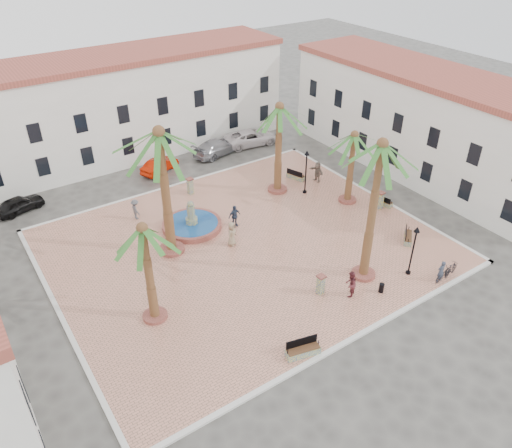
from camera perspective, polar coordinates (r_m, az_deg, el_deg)
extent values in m
plane|color=#56544F|center=(35.85, -1.33, -2.63)|extent=(120.00, 120.00, 0.00)
cube|color=tan|center=(35.80, -1.33, -2.53)|extent=(26.00, 22.00, 0.15)
cube|color=silver|center=(44.09, -9.13, 4.41)|extent=(26.30, 0.30, 0.16)
cube|color=silver|center=(29.34, 10.71, -12.90)|extent=(26.30, 0.30, 0.16)
cube|color=silver|center=(43.08, 13.38, 3.17)|extent=(0.30, 22.30, 0.16)
cube|color=silver|center=(32.33, -21.38, -9.86)|extent=(0.30, 22.30, 0.16)
cube|color=white|center=(50.02, -14.25, 12.90)|extent=(30.00, 7.00, 9.00)
cube|color=#A64A3B|center=(48.67, -15.04, 18.13)|extent=(30.40, 7.40, 0.50)
cube|color=black|center=(45.60, -23.16, 6.05)|extent=(1.00, 0.12, 1.60)
cube|color=black|center=(46.26, -18.72, 7.39)|extent=(1.00, 0.12, 1.60)
cube|color=black|center=(47.21, -14.41, 8.64)|extent=(1.00, 0.12, 1.60)
cube|color=black|center=(48.44, -10.26, 9.79)|extent=(1.00, 0.12, 1.60)
cube|color=black|center=(49.91, -6.32, 10.83)|extent=(1.00, 0.12, 1.60)
cube|color=black|center=(51.62, -2.59, 11.76)|extent=(1.00, 0.12, 1.60)
cube|color=black|center=(53.53, 0.90, 12.58)|extent=(1.00, 0.12, 1.60)
cube|color=black|center=(44.46, -24.00, 9.48)|extent=(1.00, 0.12, 1.60)
cube|color=black|center=(45.14, -19.40, 10.81)|extent=(1.00, 0.12, 1.60)
cube|color=black|center=(46.11, -14.93, 12.03)|extent=(1.00, 0.12, 1.60)
cube|color=black|center=(47.36, -10.63, 13.12)|extent=(1.00, 0.12, 1.60)
cube|color=black|center=(48.87, -6.54, 14.08)|extent=(1.00, 0.12, 1.60)
cube|color=black|center=(50.61, -2.68, 14.92)|extent=(1.00, 0.12, 1.60)
cube|color=black|center=(52.56, 0.93, 15.65)|extent=(1.00, 0.12, 1.60)
cube|color=white|center=(47.45, 18.31, 10.82)|extent=(7.00, 26.00, 8.50)
cube|color=#A64A3B|center=(46.06, 19.30, 15.98)|extent=(7.40, 26.40, 0.50)
cube|color=black|center=(40.12, 26.96, 1.35)|extent=(0.12, 1.00, 1.60)
cube|color=black|center=(41.66, 22.80, 3.61)|extent=(0.12, 1.00, 1.60)
cube|color=black|center=(43.47, 18.94, 5.68)|extent=(0.12, 1.00, 1.60)
cube|color=black|center=(45.51, 15.38, 7.55)|extent=(0.12, 1.00, 1.60)
cube|color=black|center=(47.75, 12.11, 9.23)|extent=(0.12, 1.00, 1.60)
cube|color=black|center=(50.16, 9.12, 10.73)|extent=(0.12, 1.00, 1.60)
cube|color=black|center=(52.73, 6.39, 12.06)|extent=(0.12, 1.00, 1.60)
cube|color=black|center=(40.41, 23.70, 7.31)|extent=(0.12, 1.00, 1.60)
cube|color=black|center=(42.27, 19.66, 9.28)|extent=(0.12, 1.00, 1.60)
cube|color=black|center=(44.36, 15.95, 11.04)|extent=(0.12, 1.00, 1.60)
cube|color=black|center=(46.66, 12.54, 12.60)|extent=(0.12, 1.00, 1.60)
cube|color=black|center=(49.13, 9.43, 13.96)|extent=(0.12, 1.00, 1.60)
cube|color=black|center=(51.74, 6.59, 15.16)|extent=(0.12, 1.00, 1.60)
cube|color=black|center=(26.38, -25.15, -16.27)|extent=(0.12, 1.00, 1.60)
cube|color=black|center=(29.34, -26.82, -10.97)|extent=(0.12, 1.00, 1.60)
cube|color=black|center=(21.44, -24.74, -18.16)|extent=(0.12, 1.00, 1.60)
cube|color=black|center=(24.35, -26.82, -11.55)|extent=(0.12, 1.00, 1.60)
cylinder|color=#A35246|center=(37.84, -7.32, -0.14)|extent=(4.46, 4.46, 0.42)
cylinder|color=#194C8C|center=(37.73, -7.34, 0.11)|extent=(3.93, 3.93, 0.06)
cylinder|color=gray|center=(37.72, -7.34, 0.13)|extent=(0.96, 0.96, 0.85)
cylinder|color=gray|center=(37.27, -7.43, 1.23)|extent=(0.64, 0.64, 1.27)
sphere|color=gray|center=(36.86, -7.52, 2.28)|extent=(0.47, 0.47, 0.47)
cylinder|color=#A35246|center=(35.63, -9.59, -2.84)|extent=(1.79, 1.79, 0.27)
cylinder|color=brown|center=(33.25, -10.29, 3.43)|extent=(0.58, 0.58, 8.69)
sphere|color=brown|center=(31.37, -11.08, 10.34)|extent=(0.78, 0.78, 0.78)
cylinder|color=#A35246|center=(30.58, -11.45, -10.23)|extent=(1.46, 1.46, 0.22)
cylinder|color=brown|center=(28.54, -12.14, -5.57)|extent=(0.48, 0.48, 6.13)
sphere|color=brown|center=(26.78, -12.89, -0.43)|extent=(0.64, 0.64, 0.64)
cylinder|color=#A35246|center=(33.72, 12.15, -5.57)|extent=(1.57, 1.57, 0.24)
cylinder|color=brown|center=(31.07, 13.14, 1.22)|extent=(0.51, 0.51, 9.14)
sphere|color=brown|center=(29.00, 14.27, 8.91)|extent=(0.69, 0.69, 0.69)
cylinder|color=#A35246|center=(41.68, 10.38, 2.76)|extent=(1.46, 1.46, 0.22)
cylinder|color=brown|center=(40.32, 10.79, 6.34)|extent=(0.47, 0.47, 5.60)
sphere|color=brown|center=(39.17, 11.21, 9.99)|extent=(0.64, 0.64, 0.64)
cylinder|color=#A35246|center=(42.56, 2.46, 4.02)|extent=(1.64, 1.64, 0.25)
cylinder|color=brown|center=(40.90, 2.58, 8.56)|extent=(0.53, 0.53, 7.16)
sphere|color=brown|center=(39.55, 2.71, 13.29)|extent=(0.72, 0.72, 0.72)
cube|color=gray|center=(27.98, 5.39, -14.35)|extent=(2.02, 1.02, 0.43)
cube|color=#56351E|center=(27.80, 5.41, -14.00)|extent=(1.90, 0.95, 0.06)
cube|color=black|center=(27.74, 5.23, -13.26)|extent=(1.79, 0.48, 0.54)
cylinder|color=black|center=(27.43, 3.65, -14.34)|extent=(0.05, 0.05, 0.32)
cylinder|color=black|center=(28.02, 7.16, -13.30)|extent=(0.05, 0.05, 0.32)
cube|color=gray|center=(37.79, 16.97, -1.55)|extent=(1.63, 1.50, 0.38)
cube|color=#56351E|center=(37.68, 17.03, -1.28)|extent=(1.53, 1.40, 0.06)
cube|color=black|center=(37.53, 16.78, -0.91)|extent=(1.25, 1.08, 0.47)
cylinder|color=black|center=(36.94, 17.03, -1.81)|extent=(0.05, 0.05, 0.28)
cylinder|color=black|center=(38.29, 17.08, -0.49)|extent=(0.05, 0.05, 0.28)
cube|color=gray|center=(41.72, 14.28, 2.38)|extent=(0.83, 1.66, 0.35)
cube|color=#56351E|center=(41.62, 14.32, 2.62)|extent=(0.76, 1.56, 0.05)
cube|color=black|center=(41.35, 14.23, 2.81)|extent=(0.38, 1.47, 0.44)
cylinder|color=black|center=(41.28, 15.23, 2.37)|extent=(0.05, 0.05, 0.26)
cylinder|color=black|center=(41.87, 13.47, 3.11)|extent=(0.05, 0.05, 0.26)
cube|color=gray|center=(44.49, 4.56, 5.40)|extent=(1.04, 1.78, 0.38)
cube|color=#56351E|center=(44.39, 4.57, 5.65)|extent=(0.96, 1.67, 0.06)
cube|color=black|center=(44.11, 4.43, 5.84)|extent=(0.56, 1.54, 0.47)
cylinder|color=black|center=(43.96, 5.45, 5.48)|extent=(0.05, 0.05, 0.28)
cylinder|color=black|center=(44.72, 3.72, 6.07)|extent=(0.05, 0.05, 0.28)
cylinder|color=black|center=(34.64, 16.99, -5.31)|extent=(0.33, 0.33, 0.15)
cylinder|color=black|center=(33.68, 17.44, -3.09)|extent=(0.11, 0.11, 3.28)
cone|color=black|center=(32.71, 17.95, -0.57)|extent=(0.40, 0.40, 0.36)
sphere|color=beige|center=(32.79, 17.91, -0.77)|extent=(0.22, 0.22, 0.22)
cylinder|color=black|center=(42.41, 5.58, 3.69)|extent=(0.34, 0.34, 0.15)
cylinder|color=black|center=(41.59, 5.71, 5.79)|extent=(0.11, 0.11, 3.45)
cone|color=black|center=(40.77, 5.85, 8.12)|extent=(0.42, 0.42, 0.38)
sphere|color=beige|center=(40.83, 5.84, 7.94)|extent=(0.23, 0.23, 0.23)
cube|color=gray|center=(31.51, 7.39, -6.94)|extent=(0.42, 0.42, 1.29)
cube|color=#A35246|center=(31.07, 7.48, -5.96)|extent=(0.53, 0.53, 0.10)
cube|color=gray|center=(42.11, -7.52, 4.25)|extent=(0.45, 0.45, 1.34)
cube|color=#A35246|center=(41.77, -7.59, 5.11)|extent=(0.56, 0.56, 0.10)
cube|color=gray|center=(40.90, 13.99, 2.58)|extent=(0.47, 0.47, 1.36)
cube|color=#A35246|center=(40.55, 14.13, 3.47)|extent=(0.59, 0.59, 0.10)
cylinder|color=black|center=(32.52, 14.14, -7.10)|extent=(0.32, 0.32, 0.63)
imported|color=#373F50|center=(34.22, 20.39, -5.08)|extent=(0.61, 0.44, 1.56)
imported|color=black|center=(34.65, 20.61, -5.34)|extent=(1.75, 0.82, 0.88)
imported|color=#592127|center=(31.47, 10.76, -6.77)|extent=(1.10, 1.04, 1.80)
imported|color=black|center=(35.20, 21.42, -4.82)|extent=(1.60, 0.71, 0.93)
imported|color=tan|center=(35.33, -2.79, -1.14)|extent=(1.08, 0.97, 1.85)
imported|color=#2C3A53|center=(37.40, -2.47, 0.92)|extent=(1.07, 0.51, 1.77)
imported|color=#55555A|center=(39.40, -13.59, 1.64)|extent=(0.64, 1.09, 1.66)
imported|color=#736357|center=(43.99, 7.02, 5.96)|extent=(0.56, 1.69, 1.81)
imported|color=black|center=(43.85, -25.44, 2.06)|extent=(4.06, 2.47, 1.29)
imported|color=#B71701|center=(46.56, -10.97, 6.60)|extent=(4.05, 2.78, 1.26)
imported|color=#9B9CA3|center=(49.21, -4.43, 8.78)|extent=(5.62, 3.32, 1.53)
imported|color=white|center=(51.19, -0.59, 9.87)|extent=(5.80, 3.24, 1.53)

